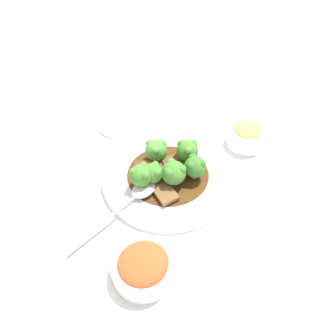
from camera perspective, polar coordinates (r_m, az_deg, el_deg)
ground_plane at (r=0.73m, az=0.00°, el=-1.84°), size 4.00×4.00×0.00m
main_plate at (r=0.73m, az=0.00°, el=-1.31°), size 0.29×0.29×0.02m
beef_strip_0 at (r=0.72m, az=-1.57°, el=0.12°), size 0.06×0.07×0.01m
beef_strip_1 at (r=0.73m, az=1.21°, el=0.91°), size 0.07×0.06×0.02m
beef_strip_2 at (r=0.71m, az=-4.31°, el=-0.54°), size 0.05×0.06×0.02m
beef_strip_3 at (r=0.68m, az=-0.75°, el=-3.95°), size 0.08×0.08×0.01m
broccoli_floret_0 at (r=0.68m, az=0.99°, el=-0.76°), size 0.05×0.05×0.05m
broccoli_floret_1 at (r=0.73m, az=-2.09°, el=3.17°), size 0.05×0.05×0.05m
broccoli_floret_2 at (r=0.68m, az=-2.63°, el=-0.83°), size 0.04×0.04×0.05m
broccoli_floret_3 at (r=0.69m, az=4.71°, el=0.37°), size 0.05×0.05×0.05m
broccoli_floret_4 at (r=0.72m, az=3.41°, el=3.11°), size 0.05×0.05×0.06m
broccoli_floret_5 at (r=0.67m, az=-4.75°, el=-1.25°), size 0.05×0.05×0.05m
serving_spoon at (r=0.67m, az=-5.51°, el=-4.70°), size 0.14×0.19×0.01m
side_bowl_kimchi at (r=0.59m, az=-4.14°, el=-16.83°), size 0.11×0.11×0.05m
side_bowl_appetizer at (r=0.82m, az=13.56°, el=5.63°), size 0.09×0.09×0.06m
sauce_dish at (r=0.86m, az=-9.69°, el=6.91°), size 0.06×0.06×0.01m
paper_napkin at (r=0.88m, az=-6.56°, el=8.00°), size 0.12×0.09×0.01m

